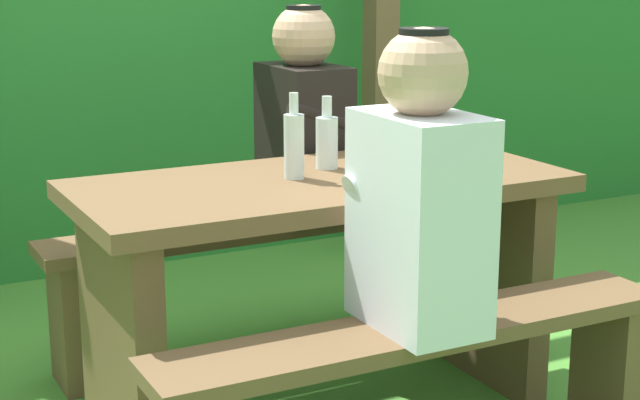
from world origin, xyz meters
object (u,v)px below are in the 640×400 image
object	(u,v)px
bottle_left	(294,144)
bottle_center	(327,140)
bench_near	(419,374)
drinking_glass	(376,161)
person_white_shirt	(419,192)
person_black_coat	(304,121)
bottle_right	(415,141)
cell_phone	(407,165)
bench_far	(248,261)
picnic_table	(320,255)

from	to	relation	value
bottle_left	bottle_center	size ratio (longest dim) A/B	1.13
bench_near	drinking_glass	distance (m)	0.67
bottle_left	person_white_shirt	bearing A→B (deg)	-83.78
person_black_coat	drinking_glass	distance (m)	0.59
person_white_shirt	bottle_right	world-z (taller)	person_white_shirt
bottle_left	cell_phone	xyz separation A→B (m)	(0.37, -0.01, -0.09)
bottle_left	bottle_center	world-z (taller)	bottle_left
bottle_center	cell_phone	world-z (taller)	bottle_center
person_black_coat	cell_phone	distance (m)	0.53
bench_far	bottle_left	distance (m)	0.71
person_black_coat	bottle_center	world-z (taller)	person_black_coat
person_white_shirt	bottle_right	bearing A→B (deg)	58.37
bench_far	bottle_right	xyz separation A→B (m)	(0.27, -0.61, 0.49)
person_white_shirt	bottle_right	xyz separation A→B (m)	(0.28, 0.45, 0.03)
bottle_left	bench_near	bearing A→B (deg)	-82.88
picnic_table	bench_near	xyz separation A→B (m)	(0.00, -0.53, -0.16)
picnic_table	drinking_glass	world-z (taller)	drinking_glass
picnic_table	drinking_glass	size ratio (longest dim) A/B	16.02
bench_near	cell_phone	xyz separation A→B (m)	(0.30, 0.55, 0.40)
bench_far	drinking_glass	size ratio (longest dim) A/B	16.02
bench_near	picnic_table	bearing A→B (deg)	90.00
person_black_coat	drinking_glass	xyz separation A→B (m)	(-0.06, -0.58, -0.03)
person_black_coat	bottle_center	distance (m)	0.45
bench_far	cell_phone	xyz separation A→B (m)	(0.30, -0.52, 0.40)
picnic_table	bottle_center	size ratio (longest dim) A/B	6.51
picnic_table	cell_phone	world-z (taller)	cell_phone
person_black_coat	bottle_right	world-z (taller)	person_black_coat
bottle_left	cell_phone	distance (m)	0.38
drinking_glass	person_black_coat	bearing A→B (deg)	83.75
bottle_center	bench_near	bearing A→B (deg)	-96.79
drinking_glass	person_white_shirt	bearing A→B (deg)	-108.68
person_black_coat	bottle_left	world-z (taller)	person_black_coat
bench_far	cell_phone	world-z (taller)	cell_phone
bench_far	person_white_shirt	distance (m)	1.16
person_black_coat	bottle_left	size ratio (longest dim) A/B	2.96
person_white_shirt	person_black_coat	bearing A→B (deg)	78.04
bench_near	person_white_shirt	xyz separation A→B (m)	(-0.01, 0.00, 0.46)
bench_near	person_black_coat	size ratio (longest dim) A/B	1.95
picnic_table	person_white_shirt	size ratio (longest dim) A/B	1.95
person_black_coat	bottle_right	distance (m)	0.61
bench_near	cell_phone	world-z (taller)	cell_phone
picnic_table	bench_far	world-z (taller)	picnic_table
bottle_right	bottle_left	bearing A→B (deg)	162.87
drinking_glass	bottle_center	distance (m)	0.18
bench_near	bottle_right	world-z (taller)	bottle_right
bench_near	bench_far	bearing A→B (deg)	90.00
bench_near	bottle_center	bearing A→B (deg)	83.21
person_black_coat	bench_far	bearing A→B (deg)	179.12
person_white_shirt	drinking_glass	bearing A→B (deg)	71.32
bench_far	bottle_right	size ratio (longest dim) A/B	5.63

